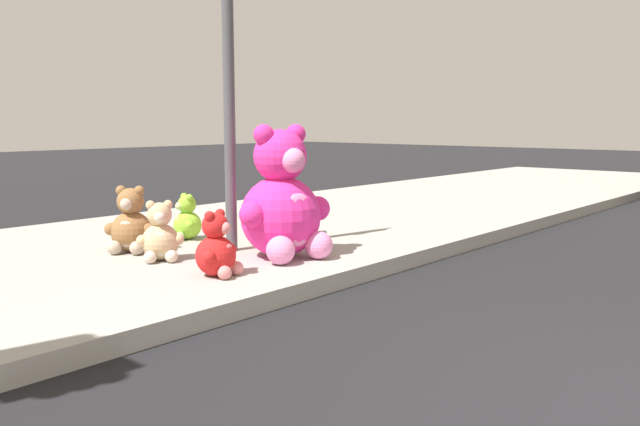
# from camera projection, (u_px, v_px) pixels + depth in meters

# --- Properties ---
(sidewalk) EXTENTS (28.00, 4.40, 0.15)m
(sidewalk) POSITION_uv_depth(u_px,v_px,m) (95.00, 263.00, 6.23)
(sidewalk) COLOR #9E9B93
(sidewalk) RESTS_ON ground_plane
(sign_pole) EXTENTS (0.56, 0.11, 3.20)m
(sign_pole) POSITION_uv_depth(u_px,v_px,m) (229.00, 73.00, 6.21)
(sign_pole) COLOR #4C4C51
(sign_pole) RESTS_ON sidewalk
(plush_pink_large) EXTENTS (0.93, 0.86, 1.22)m
(plush_pink_large) POSITION_uv_depth(u_px,v_px,m) (283.00, 204.00, 6.08)
(plush_pink_large) COLOR #F22D93
(plush_pink_large) RESTS_ON sidewalk
(plush_teal) EXTENTS (0.41, 0.39, 0.55)m
(plush_teal) POSITION_uv_depth(u_px,v_px,m) (296.00, 215.00, 7.28)
(plush_teal) COLOR teal
(plush_teal) RESTS_ON sidewalk
(plush_yellow) EXTENTS (0.44, 0.40, 0.57)m
(plush_yellow) POSITION_uv_depth(u_px,v_px,m) (267.00, 219.00, 6.93)
(plush_yellow) COLOR yellow
(plush_yellow) RESTS_ON sidewalk
(plush_lime) EXTENTS (0.34, 0.37, 0.49)m
(plush_lime) POSITION_uv_depth(u_px,v_px,m) (186.00, 221.00, 7.04)
(plush_lime) COLOR #8CD133
(plush_lime) RESTS_ON sidewalk
(plush_red) EXTENTS (0.41, 0.38, 0.54)m
(plush_red) POSITION_uv_depth(u_px,v_px,m) (217.00, 250.00, 5.36)
(plush_red) COLOR red
(plush_red) RESTS_ON sidewalk
(plush_brown) EXTENTS (0.46, 0.45, 0.64)m
(plush_brown) POSITION_uv_depth(u_px,v_px,m) (131.00, 226.00, 6.34)
(plush_brown) COLOR olive
(plush_brown) RESTS_ON sidewalk
(plush_tan) EXTENTS (0.38, 0.39, 0.55)m
(plush_tan) POSITION_uv_depth(u_px,v_px,m) (160.00, 237.00, 5.96)
(plush_tan) COLOR tan
(plush_tan) RESTS_ON sidewalk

